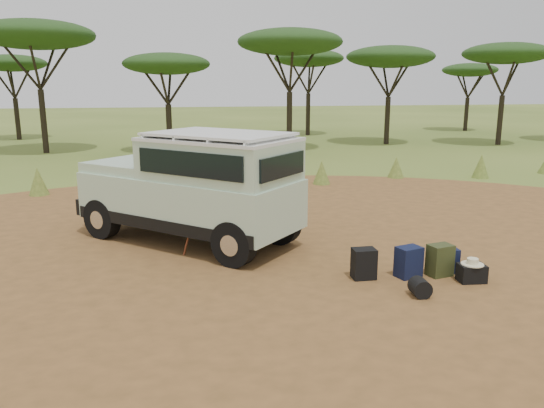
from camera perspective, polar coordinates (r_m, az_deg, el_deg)
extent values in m
plane|color=#506825|center=(9.50, 1.98, -7.79)|extent=(140.00, 140.00, 0.00)
cylinder|color=brown|center=(9.49, 1.98, -7.76)|extent=(23.00, 23.00, 0.01)
cone|color=#506825|center=(17.67, -23.85, 2.24)|extent=(0.60, 0.60, 0.85)
cone|color=#506825|center=(18.13, -13.94, 2.97)|extent=(0.60, 0.60, 0.70)
cone|color=#506825|center=(17.81, -4.33, 3.46)|extent=(0.60, 0.60, 0.90)
cone|color=#506825|center=(18.02, 5.36, 3.39)|extent=(0.60, 0.60, 0.80)
cone|color=#506825|center=(19.70, 13.21, 3.84)|extent=(0.60, 0.60, 0.75)
cone|color=#506825|center=(20.59, 21.57, 3.80)|extent=(0.60, 0.60, 0.85)
cylinder|color=black|center=(28.36, -23.36, 8.15)|extent=(0.28, 0.28, 3.06)
ellipsoid|color=#1A3312|center=(28.39, -24.11, 16.29)|extent=(5.50, 5.50, 1.38)
cylinder|color=black|center=(26.95, -10.99, 7.99)|extent=(0.28, 0.28, 2.34)
ellipsoid|color=#1A3312|center=(26.87, -11.28, 14.58)|extent=(4.20, 4.20, 1.05)
cylinder|color=black|center=(27.19, 1.88, 8.88)|extent=(0.28, 0.28, 2.93)
ellipsoid|color=#1A3312|center=(27.20, 1.94, 17.03)|extent=(5.20, 5.20, 1.30)
cylinder|color=black|center=(30.68, 12.28, 8.76)|extent=(0.28, 0.28, 2.61)
ellipsoid|color=#1A3312|center=(30.64, 12.60, 15.20)|extent=(4.80, 4.80, 1.20)
cylinder|color=black|center=(32.23, 23.32, 8.27)|extent=(0.28, 0.28, 2.70)
ellipsoid|color=#1A3312|center=(32.20, 23.90, 14.60)|extent=(4.60, 4.60, 1.15)
cylinder|color=black|center=(35.87, -25.71, 8.24)|extent=(0.28, 0.28, 2.48)
ellipsoid|color=#1A3312|center=(35.83, -26.23, 13.44)|extent=(4.00, 4.00, 1.00)
cylinder|color=black|center=(35.38, 3.89, 9.60)|extent=(0.28, 0.28, 2.70)
ellipsoid|color=#1A3312|center=(35.36, 3.98, 15.38)|extent=(4.50, 4.50, 1.12)
cylinder|color=black|center=(41.01, 20.17, 9.04)|extent=(0.28, 0.28, 2.34)
ellipsoid|color=#1A3312|center=(40.96, 20.51, 13.36)|extent=(3.80, 3.80, 0.95)
cube|color=#B0CCAE|center=(11.46, -8.94, 0.58)|extent=(4.79, 4.63, 1.00)
cube|color=black|center=(11.55, -8.87, -1.23)|extent=(4.74, 4.59, 0.25)
cube|color=#B0CCAE|center=(10.78, -5.67, 4.72)|extent=(3.42, 3.35, 0.79)
cube|color=silver|center=(10.73, -5.73, 6.96)|extent=(3.44, 3.38, 0.06)
cube|color=silver|center=(10.72, -5.74, 7.52)|extent=(3.19, 3.14, 0.05)
cube|color=#B0CCAE|center=(12.37, -14.30, 4.07)|extent=(2.52, 2.52, 0.21)
cube|color=black|center=(11.70, -11.33, 5.36)|extent=(1.21, 1.29, 0.55)
cube|color=black|center=(10.05, -8.97, 4.25)|extent=(1.86, 1.72, 0.47)
cube|color=black|center=(11.54, -2.81, 5.49)|extent=(1.86, 1.72, 0.47)
cube|color=black|center=(9.96, 1.15, 4.10)|extent=(1.09, 1.18, 0.43)
cube|color=black|center=(13.21, -16.91, 0.43)|extent=(1.40, 1.50, 0.36)
cylinder|color=black|center=(13.16, -17.51, 4.06)|extent=(0.98, 1.05, 0.07)
cylinder|color=black|center=(13.25, -17.35, 1.68)|extent=(0.98, 1.05, 0.07)
cylinder|color=silver|center=(13.02, -18.48, 2.97)|extent=(0.21, 0.22, 0.23)
cylinder|color=silver|center=(13.39, -16.57, 3.36)|extent=(0.21, 0.22, 0.23)
cube|color=silver|center=(13.25, -17.19, 1.00)|extent=(0.33, 0.35, 0.13)
cylinder|color=black|center=(12.34, -8.11, 5.31)|extent=(0.12, 0.12, 0.87)
cylinder|color=black|center=(12.24, -17.81, -1.50)|extent=(0.85, 0.81, 0.88)
cylinder|color=black|center=(13.36, -12.33, -0.01)|extent=(0.85, 0.81, 0.88)
cylinder|color=black|center=(9.87, -4.13, -4.29)|extent=(0.85, 0.81, 0.88)
cylinder|color=black|center=(11.23, 0.92, -2.14)|extent=(0.85, 0.81, 0.88)
cylinder|color=maroon|center=(10.43, -8.49, -1.39)|extent=(0.46, 0.27, 1.61)
cube|color=black|center=(9.43, 9.85, -6.36)|extent=(0.40, 0.30, 0.55)
cube|color=#121A38|center=(9.67, 14.48, -6.07)|extent=(0.49, 0.41, 0.55)
cube|color=#323E1C|center=(9.89, 17.62, -5.80)|extent=(0.47, 0.38, 0.57)
cube|color=#121A38|center=(10.12, 18.21, -5.78)|extent=(0.42, 0.33, 0.45)
cube|color=black|center=(9.81, 20.67, -6.98)|extent=(0.47, 0.35, 0.31)
cylinder|color=black|center=(8.91, 15.63, -8.65)|extent=(0.32, 0.32, 0.31)
cylinder|color=beige|center=(9.75, 20.75, -6.07)|extent=(0.38, 0.38, 0.02)
cylinder|color=beige|center=(9.74, 20.78, -5.76)|extent=(0.19, 0.19, 0.10)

